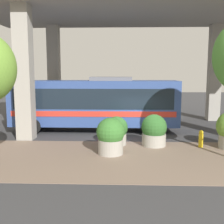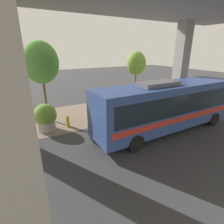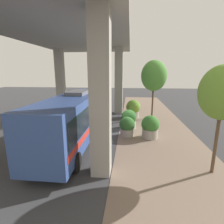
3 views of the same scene
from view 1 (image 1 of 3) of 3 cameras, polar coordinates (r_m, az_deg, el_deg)
The scene contains 8 objects.
ground_plane at distance 15.64m, azimuth 5.31°, elevation -6.10°, with size 80.00×80.00×0.00m, color #38383A.
sidewalk_strip at distance 12.76m, azimuth 6.06°, elevation -9.35°, with size 6.00×40.00×0.02m.
overpass at distance 19.44m, azimuth 4.92°, elevation 17.73°, with size 9.40×20.78×8.09m.
bus at distance 18.24m, azimuth -3.54°, elevation 2.06°, with size 2.56×10.67×3.53m.
fire_hydrant at distance 15.09m, azimuth 17.62°, elevation -5.21°, with size 0.47×0.23×0.90m.
planter_front at distance 13.12m, azimuth -0.29°, elevation -4.95°, with size 1.32×1.32×1.74m.
planter_back at distance 14.78m, azimuth 8.54°, elevation -3.81°, with size 1.32×1.32×1.66m.
planter_extra at distance 14.81m, azimuth 0.92°, elevation -3.86°, with size 1.19×1.19×1.53m.
Camera 1 is at (-15.14, 0.88, 3.81)m, focal length 45.00 mm.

